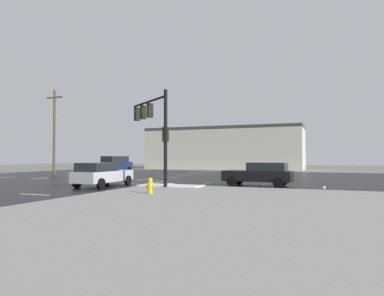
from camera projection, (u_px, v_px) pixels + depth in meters
The scene contains 12 objects.
ground_plane at pixel (135, 182), 26.77m from camera, with size 120.00×120.00×0.00m, color slate.
road_asphalt at pixel (135, 182), 26.77m from camera, with size 44.00×44.00×0.02m, color black.
sidewalk_corner at pixel (259, 214), 11.20m from camera, with size 18.00×18.00×0.14m, color gray.
snow_strip_curbside at pixel (171, 186), 21.22m from camera, with size 4.00×1.60×0.06m, color white.
lane_markings at pixel (140, 183), 25.05m from camera, with size 36.15×36.15×0.01m.
traffic_signal_mast at pixel (154, 122), 22.05m from camera, with size 4.26×3.30×5.97m.
fire_hydrant at pixel (150, 185), 16.94m from camera, with size 0.48×0.26×0.79m.
strip_building_background at pixel (224, 148), 54.37m from camera, with size 24.63×8.00×6.66m.
sedan_black at pixel (260, 174), 22.55m from camera, with size 4.59×2.16×1.58m.
sedan_silver at pixel (102, 174), 22.09m from camera, with size 2.06×4.55×1.58m.
suv_navy at pixel (115, 164), 42.60m from camera, with size 2.45×4.94×2.03m.
utility_pole_far at pixel (54, 130), 37.62m from camera, with size 2.20×0.28×9.42m.
Camera 1 is at (14.08, -23.28, 1.98)m, focal length 31.57 mm.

